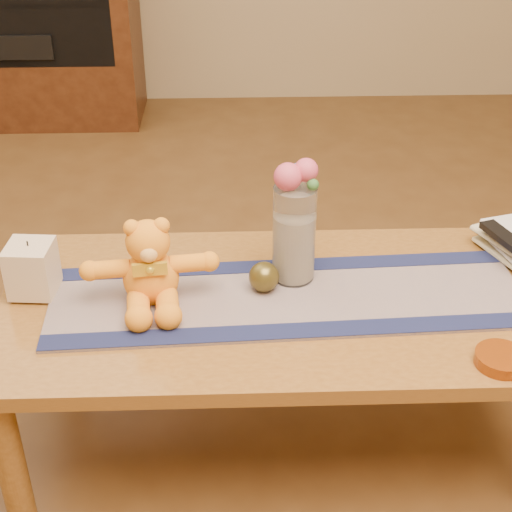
{
  "coord_description": "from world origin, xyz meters",
  "views": [
    {
      "loc": [
        -0.1,
        -1.57,
        1.55
      ],
      "look_at": [
        -0.05,
        0.0,
        0.58
      ],
      "focal_mm": 53.06,
      "sensor_mm": 36.0,
      "label": 1
    }
  ],
  "objects_px": {
    "teddy_bear": "(150,262)",
    "pillar_candle": "(32,268)",
    "bronze_ball": "(264,277)",
    "amber_dish": "(501,359)",
    "tv_remote": "(504,237)",
    "book_bottom": "(497,259)",
    "glass_vase": "(294,234)"
  },
  "relations": [
    {
      "from": "pillar_candle",
      "to": "tv_remote",
      "type": "xyz_separation_m",
      "value": [
        1.23,
        0.1,
        0.01
      ]
    },
    {
      "from": "glass_vase",
      "to": "amber_dish",
      "type": "distance_m",
      "value": 0.58
    },
    {
      "from": "teddy_bear",
      "to": "book_bottom",
      "type": "distance_m",
      "value": 0.94
    },
    {
      "from": "glass_vase",
      "to": "book_bottom",
      "type": "height_order",
      "value": "glass_vase"
    },
    {
      "from": "glass_vase",
      "to": "book_bottom",
      "type": "xyz_separation_m",
      "value": [
        0.56,
        0.07,
        -0.13
      ]
    },
    {
      "from": "book_bottom",
      "to": "amber_dish",
      "type": "height_order",
      "value": "amber_dish"
    },
    {
      "from": "book_bottom",
      "to": "amber_dish",
      "type": "relative_size",
      "value": 1.89
    },
    {
      "from": "glass_vase",
      "to": "tv_remote",
      "type": "xyz_separation_m",
      "value": [
        0.57,
        0.06,
        -0.05
      ]
    },
    {
      "from": "tv_remote",
      "to": "amber_dish",
      "type": "distance_m",
      "value": 0.44
    },
    {
      "from": "tv_remote",
      "to": "amber_dish",
      "type": "height_order",
      "value": "tv_remote"
    },
    {
      "from": "teddy_bear",
      "to": "pillar_candle",
      "type": "bearing_deg",
      "value": 165.24
    },
    {
      "from": "teddy_bear",
      "to": "pillar_candle",
      "type": "relative_size",
      "value": 2.37
    },
    {
      "from": "teddy_bear",
      "to": "amber_dish",
      "type": "height_order",
      "value": "teddy_bear"
    },
    {
      "from": "glass_vase",
      "to": "book_bottom",
      "type": "relative_size",
      "value": 1.17
    },
    {
      "from": "teddy_bear",
      "to": "amber_dish",
      "type": "bearing_deg",
      "value": -25.74
    },
    {
      "from": "book_bottom",
      "to": "amber_dish",
      "type": "distance_m",
      "value": 0.45
    },
    {
      "from": "teddy_bear",
      "to": "bronze_ball",
      "type": "distance_m",
      "value": 0.29
    },
    {
      "from": "tv_remote",
      "to": "teddy_bear",
      "type": "bearing_deg",
      "value": 170.16
    },
    {
      "from": "teddy_bear",
      "to": "tv_remote",
      "type": "bearing_deg",
      "value": 2.11
    },
    {
      "from": "book_bottom",
      "to": "tv_remote",
      "type": "distance_m",
      "value": 0.08
    },
    {
      "from": "teddy_bear",
      "to": "book_bottom",
      "type": "height_order",
      "value": "teddy_bear"
    },
    {
      "from": "pillar_candle",
      "to": "tv_remote",
      "type": "distance_m",
      "value": 1.23
    },
    {
      "from": "pillar_candle",
      "to": "glass_vase",
      "type": "bearing_deg",
      "value": 3.63
    },
    {
      "from": "pillar_candle",
      "to": "book_bottom",
      "type": "xyz_separation_m",
      "value": [
        1.23,
        0.11,
        -0.06
      ]
    },
    {
      "from": "pillar_candle",
      "to": "bronze_ball",
      "type": "relative_size",
      "value": 1.71
    },
    {
      "from": "book_bottom",
      "to": "pillar_candle",
      "type": "bearing_deg",
      "value": 163.5
    },
    {
      "from": "teddy_bear",
      "to": "book_bottom",
      "type": "relative_size",
      "value": 1.42
    },
    {
      "from": "bronze_ball",
      "to": "amber_dish",
      "type": "distance_m",
      "value": 0.6
    },
    {
      "from": "pillar_candle",
      "to": "amber_dish",
      "type": "distance_m",
      "value": 1.15
    },
    {
      "from": "bronze_ball",
      "to": "glass_vase",
      "type": "bearing_deg",
      "value": 36.66
    },
    {
      "from": "tv_remote",
      "to": "bronze_ball",
      "type": "bearing_deg",
      "value": 171.56
    },
    {
      "from": "pillar_candle",
      "to": "bronze_ball",
      "type": "height_order",
      "value": "pillar_candle"
    }
  ]
}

